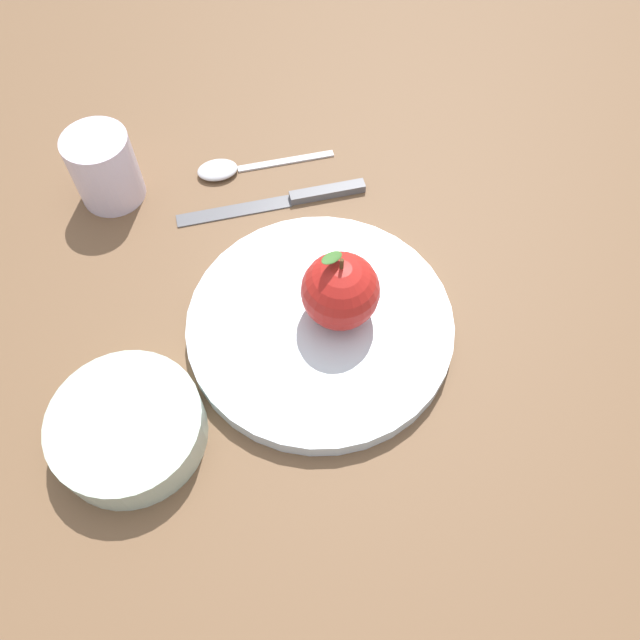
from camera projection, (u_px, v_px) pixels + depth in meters
name	position (u px, v px, depth m)	size (l,w,h in m)	color
ground_plane	(297.00, 297.00, 0.66)	(2.40, 2.40, 0.00)	brown
dinner_plate	(320.00, 324.00, 0.63)	(0.27, 0.27, 0.02)	silver
apple	(340.00, 291.00, 0.60)	(0.08, 0.08, 0.09)	#B21E19
side_bowl	(127.00, 426.00, 0.57)	(0.14, 0.14, 0.04)	#B2C6B2
cup	(103.00, 166.00, 0.70)	(0.07, 0.07, 0.08)	silver
knife	(290.00, 199.00, 0.73)	(0.18, 0.15, 0.01)	#59595E
spoon	(232.00, 168.00, 0.75)	(0.14, 0.12, 0.01)	silver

